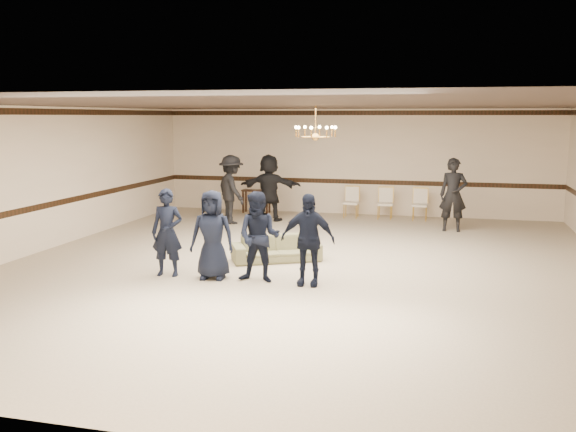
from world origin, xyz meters
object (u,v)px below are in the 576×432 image
at_px(settee, 276,248).
at_px(boy_c, 259,237).
at_px(adult_left, 231,189).
at_px(console_table, 256,201).
at_px(boy_b, 212,235).
at_px(adult_mid, 269,188).
at_px(banquet_chair_left, 351,202).
at_px(banquet_chair_right, 420,205).
at_px(adult_right, 453,195).
at_px(boy_d, 308,239).
at_px(banquet_chair_mid, 385,204).
at_px(boy_a, 167,233).
at_px(chandelier, 316,121).

bearing_deg(settee, boy_c, -112.77).
xyz_separation_m(boy_c, settee, (-0.14, 1.67, -0.56)).
xyz_separation_m(adult_left, console_table, (0.10, 2.02, -0.60)).
relative_size(boy_b, adult_mid, 0.86).
xyz_separation_m(boy_c, banquet_chair_left, (0.53, 7.63, -0.37)).
height_order(boy_b, banquet_chair_right, boy_b).
xyz_separation_m(boy_b, boy_c, (0.90, 0.00, 0.00)).
xyz_separation_m(banquet_chair_right, console_table, (-5.00, 0.20, -0.09)).
height_order(adult_right, banquet_chair_left, adult_right).
height_order(boy_b, settee, boy_b).
bearing_deg(boy_d, banquet_chair_mid, 84.44).
height_order(boy_a, boy_b, same).
bearing_deg(boy_a, banquet_chair_right, 55.72).
bearing_deg(banquet_chair_left, boy_b, -98.94).
bearing_deg(banquet_chair_left, settee, -94.70).
height_order(chandelier, boy_d, chandelier).
distance_m(boy_b, banquet_chair_left, 7.77).
height_order(adult_mid, banquet_chair_left, adult_mid).
bearing_deg(banquet_chair_left, adult_mid, -151.42).
bearing_deg(banquet_chair_left, adult_right, -25.99).
distance_m(chandelier, banquet_chair_left, 5.78).
distance_m(boy_b, adult_mid, 6.56).
relative_size(chandelier, banquet_chair_mid, 1.03).
relative_size(boy_b, boy_d, 1.00).
bearing_deg(adult_mid, boy_d, 108.70).
bearing_deg(adult_mid, adult_left, 35.00).
relative_size(boy_b, boy_c, 1.00).
bearing_deg(boy_c, boy_d, 0.70).
bearing_deg(boy_a, adult_right, 44.74).
height_order(banquet_chair_mid, console_table, banquet_chair_mid).
bearing_deg(settee, boy_b, -141.99).
bearing_deg(chandelier, banquet_chair_mid, 79.27).
bearing_deg(adult_left, adult_mid, -96.42).
distance_m(boy_d, adult_right, 6.62).
bearing_deg(adult_mid, banquet_chair_left, -155.93).
xyz_separation_m(boy_a, banquet_chair_mid, (3.33, 7.63, -0.37)).
bearing_deg(boy_c, console_table, 108.24).
relative_size(boy_d, console_table, 1.91).
bearing_deg(banquet_chair_left, chandelier, -88.31).
bearing_deg(adult_mid, boy_a, 86.02).
xyz_separation_m(boy_d, banquet_chair_left, (-0.37, 7.63, -0.37)).
xyz_separation_m(banquet_chair_mid, banquet_chair_right, (1.00, 0.00, 0.00)).
bearing_deg(adult_right, adult_mid, 174.69).
bearing_deg(adult_right, boy_b, -126.11).
xyz_separation_m(boy_a, banquet_chair_left, (2.33, 7.63, -0.37)).
distance_m(banquet_chair_left, banquet_chair_mid, 1.00).
relative_size(settee, banquet_chair_left, 1.99).
distance_m(boy_b, settee, 1.92).
xyz_separation_m(boy_d, settee, (-1.04, 1.67, -0.56)).
height_order(boy_c, boy_d, same).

